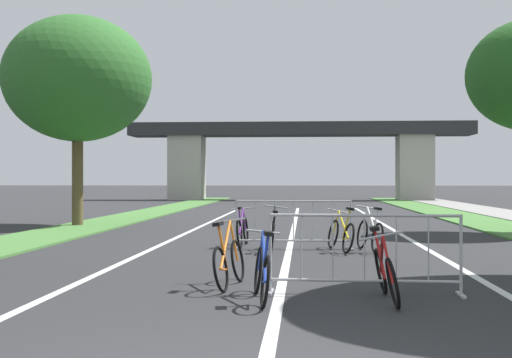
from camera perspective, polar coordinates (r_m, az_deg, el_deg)
name	(u,v)px	position (r m, az deg, el deg)	size (l,w,h in m)	color
grass_verge_left	(131,217)	(27.24, -10.31, -3.10)	(2.11, 53.77, 0.05)	#477A38
grass_verge_right	(466,218)	(27.09, 16.98, -3.12)	(2.11, 53.77, 0.05)	#477A38
lane_stripe_center	(293,231)	(19.98, 3.07, -4.30)	(0.14, 31.11, 0.01)	silver
lane_stripe_right_lane	(396,231)	(20.15, 11.48, -4.26)	(0.14, 31.11, 0.01)	silver
lane_stripe_left_lane	(192,230)	(20.24, -5.30, -4.24)	(0.14, 31.11, 0.01)	silver
overpass_bridge	(299,147)	(48.85, 3.61, 2.67)	(24.01, 2.90, 5.45)	#2D2D30
tree_left_maple_mid	(78,79)	(22.79, -14.52, 7.98)	(4.68, 4.68, 6.66)	brown
crowd_barrier_nearest	(364,254)	(9.14, 8.94, -6.16)	(2.53, 0.51, 1.05)	#ADADB2
crowd_barrier_second	(293,225)	(14.86, 3.11, -3.78)	(2.53, 0.52, 1.05)	#ADADB2
bicycle_yellow_0	(341,234)	(14.49, 7.03, -4.54)	(0.57, 1.72, 0.92)	black
bicycle_purple_1	(242,230)	(15.46, -1.13, -4.25)	(0.54, 1.65, 0.89)	black
bicycle_red_2	(386,273)	(8.67, 10.65, -7.63)	(0.55, 1.64, 0.92)	black
bicycle_blue_3	(262,272)	(8.57, 0.50, -7.70)	(0.44, 1.66, 0.88)	black
bicycle_orange_4	(229,261)	(9.67, -2.26, -6.79)	(0.45, 1.60, 0.94)	black
bicycle_black_5	(272,234)	(14.34, 1.36, -4.60)	(0.52, 1.62, 0.96)	black
bicycle_white_6	(370,234)	(14.56, 9.39, -4.50)	(0.52, 1.61, 0.95)	black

